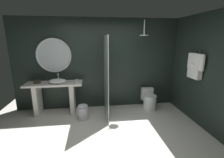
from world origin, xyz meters
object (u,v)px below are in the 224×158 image
(round_wall_mirror, at_px, (54,55))
(toilet, at_px, (149,100))
(vessel_sink, at_px, (57,81))
(hanging_bathrobe, at_px, (195,65))
(waste_bin, at_px, (83,112))
(tissue_box, at_px, (38,82))
(tumbler_cup, at_px, (77,81))
(rain_shower_head, at_px, (144,34))

(round_wall_mirror, distance_m, toilet, 3.00)
(vessel_sink, relative_size, hanging_bathrobe, 0.70)
(toilet, relative_size, waste_bin, 1.45)
(tissue_box, xyz_separation_m, hanging_bathrobe, (3.86, -0.88, 0.51))
(tissue_box, bearing_deg, toilet, -1.18)
(vessel_sink, height_order, waste_bin, vessel_sink)
(tumbler_cup, distance_m, hanging_bathrobe, 3.00)
(hanging_bathrobe, distance_m, toilet, 1.61)
(rain_shower_head, relative_size, hanging_bathrobe, 0.60)
(tumbler_cup, height_order, tissue_box, tissue_box)
(rain_shower_head, bearing_deg, tumbler_cup, 177.28)
(toilet, xyz_separation_m, waste_bin, (-1.91, -0.41, -0.06))
(tumbler_cup, distance_m, waste_bin, 0.85)
(waste_bin, bearing_deg, hanging_bathrobe, -8.58)
(tumbler_cup, bearing_deg, vessel_sink, -179.76)
(vessel_sink, xyz_separation_m, hanging_bathrobe, (3.35, -0.84, 0.49))
(vessel_sink, height_order, toilet, vessel_sink)
(tumbler_cup, relative_size, waste_bin, 0.20)
(vessel_sink, bearing_deg, waste_bin, -33.31)
(rain_shower_head, bearing_deg, toilet, 12.43)
(tumbler_cup, height_order, rain_shower_head, rain_shower_head)
(rain_shower_head, distance_m, hanging_bathrobe, 1.47)
(round_wall_mirror, height_order, rain_shower_head, rain_shower_head)
(hanging_bathrobe, bearing_deg, waste_bin, 171.42)
(round_wall_mirror, height_order, hanging_bathrobe, round_wall_mirror)
(tumbler_cup, relative_size, toilet, 0.14)
(vessel_sink, height_order, tumbler_cup, vessel_sink)
(tumbler_cup, bearing_deg, hanging_bathrobe, -16.55)
(hanging_bathrobe, xyz_separation_m, toilet, (-0.77, 0.82, -1.16))
(toilet, bearing_deg, waste_bin, -167.87)
(vessel_sink, height_order, tissue_box, vessel_sink)
(tumbler_cup, bearing_deg, round_wall_mirror, 155.24)
(waste_bin, bearing_deg, toilet, 12.13)
(round_wall_mirror, height_order, waste_bin, round_wall_mirror)
(tumbler_cup, height_order, waste_bin, tumbler_cup)
(rain_shower_head, height_order, hanging_bathrobe, rain_shower_head)
(tissue_box, distance_m, waste_bin, 1.46)
(hanging_bathrobe, bearing_deg, tissue_box, 167.16)
(tumbler_cup, distance_m, tissue_box, 1.03)
(round_wall_mirror, bearing_deg, tumbler_cup, -24.76)
(tumbler_cup, height_order, round_wall_mirror, round_wall_mirror)
(round_wall_mirror, bearing_deg, waste_bin, -43.36)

